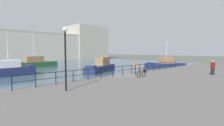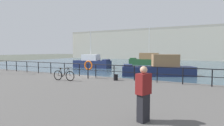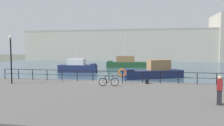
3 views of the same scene
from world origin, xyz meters
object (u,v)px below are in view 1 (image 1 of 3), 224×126
object	(u,v)px
moored_red_daysailer	(101,67)
life_ring_stand	(135,66)
parked_bicycle	(141,73)
harbor_building	(34,46)
moored_blue_motorboat	(165,64)
quay_lamp_post	(65,50)
moored_small_launch	(10,70)
mooring_bollard	(145,71)
standing_person	(213,68)
moored_green_narrowboat	(36,63)

from	to	relation	value
moored_red_daysailer	life_ring_stand	size ratio (longest dim) A/B	6.05
parked_bicycle	harbor_building	bearing A→B (deg)	76.61
moored_blue_motorboat	parked_bicycle	xyz separation A→B (m)	(-18.51, -7.45, 0.42)
quay_lamp_post	moored_small_launch	bearing A→B (deg)	89.04
mooring_bollard	moored_red_daysailer	bearing A→B (deg)	85.45
standing_person	parked_bicycle	bearing A→B (deg)	-12.04
moored_green_narrowboat	quay_lamp_post	bearing A→B (deg)	65.63
harbor_building	standing_person	bearing A→B (deg)	-90.13
harbor_building	moored_green_narrowboat	world-z (taller)	harbor_building
parked_bicycle	quay_lamp_post	distance (m)	9.50
moored_blue_motorboat	life_ring_stand	distance (m)	18.49
harbor_building	quay_lamp_post	bearing A→B (deg)	-106.69
moored_small_launch	parked_bicycle	world-z (taller)	moored_small_launch
moored_small_launch	moored_red_daysailer	size ratio (longest dim) A/B	0.79
standing_person	moored_red_daysailer	bearing A→B (deg)	-57.46
moored_small_launch	standing_person	bearing A→B (deg)	-57.91
moored_blue_motorboat	mooring_bollard	size ratio (longest dim) A/B	20.76
moored_red_daysailer	standing_person	bearing A→B (deg)	77.06
harbor_building	moored_blue_motorboat	xyz separation A→B (m)	(10.87, -48.27, -4.76)
harbor_building	moored_red_daysailer	distance (m)	44.41
moored_blue_motorboat	standing_person	distance (m)	16.51
moored_blue_motorboat	parked_bicycle	size ratio (longest dim) A/B	5.17
mooring_bollard	parked_bicycle	bearing A→B (deg)	-150.38
quay_lamp_post	standing_person	world-z (taller)	quay_lamp_post
mooring_bollard	standing_person	xyz separation A→B (m)	(4.25, -6.66, 0.64)
moored_red_daysailer	mooring_bollard	size ratio (longest dim) A/B	19.20
mooring_bollard	moored_small_launch	bearing A→B (deg)	128.92
standing_person	moored_green_narrowboat	bearing A→B (deg)	-53.80
harbor_building	life_ring_stand	size ratio (longest dim) A/B	56.92
moored_red_daysailer	mooring_bollard	world-z (taller)	moored_red_daysailer
mooring_bollard	life_ring_stand	xyz separation A→B (m)	(-2.27, -0.18, 0.75)
moored_blue_motorboat	moored_red_daysailer	bearing A→B (deg)	7.84
moored_green_narrowboat	parked_bicycle	distance (m)	27.69
life_ring_stand	quay_lamp_post	bearing A→B (deg)	-168.93
moored_blue_motorboat	moored_red_daysailer	world-z (taller)	moored_blue_motorboat
moored_green_narrowboat	parked_bicycle	xyz separation A→B (m)	(1.51, -27.65, 0.22)
moored_blue_motorboat	moored_small_launch	xyz separation A→B (m)	(-27.39, 9.40, 0.15)
parked_bicycle	standing_person	world-z (taller)	standing_person
quay_lamp_post	harbor_building	bearing A→B (deg)	73.31
moored_red_daysailer	harbor_building	bearing A→B (deg)	-119.47
harbor_building	moored_blue_motorboat	distance (m)	49.71
moored_small_launch	parked_bicycle	size ratio (longest dim) A/B	3.76
moored_small_launch	standing_person	xyz separation A→B (m)	(16.37, -21.68, 0.75)
moored_green_narrowboat	standing_person	bearing A→B (deg)	96.44
moored_green_narrowboat	life_ring_stand	xyz separation A→B (m)	(2.48, -25.98, 0.80)
mooring_bollard	standing_person	world-z (taller)	standing_person
moored_blue_motorboat	moored_red_daysailer	distance (m)	15.09
harbor_building	life_ring_stand	distance (m)	54.59
standing_person	moored_blue_motorboat	bearing A→B (deg)	-111.21
life_ring_stand	standing_person	distance (m)	9.20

